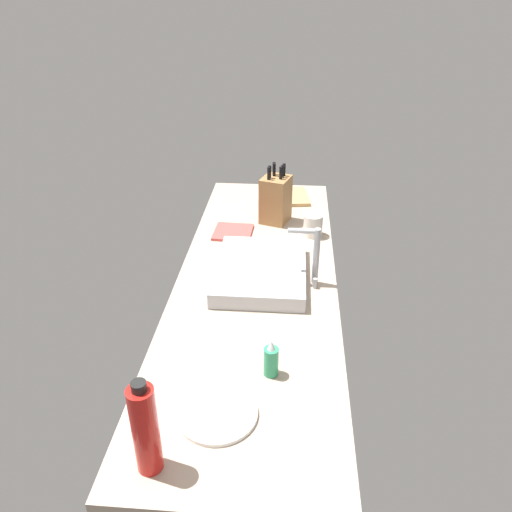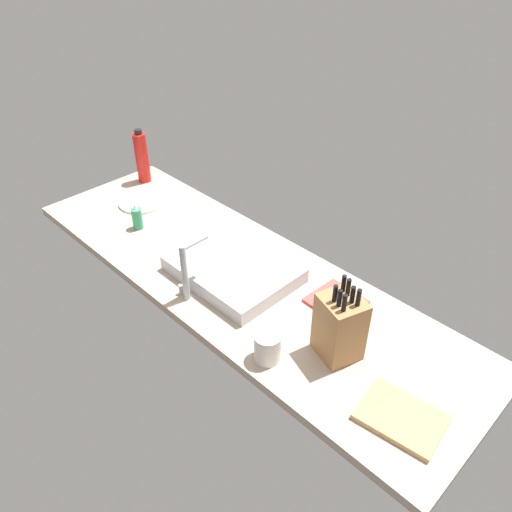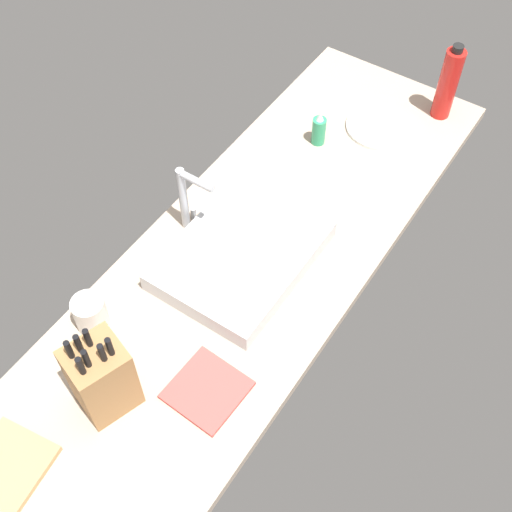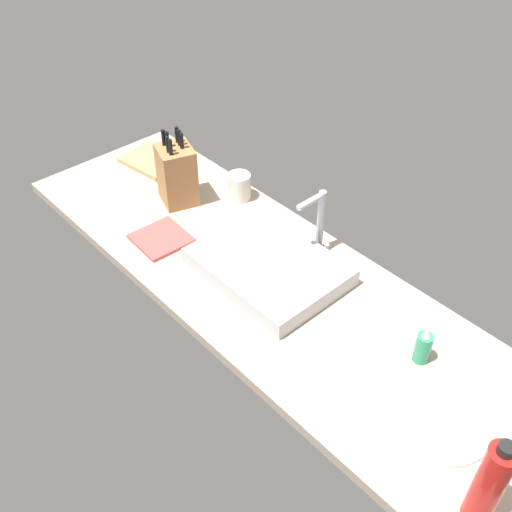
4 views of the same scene
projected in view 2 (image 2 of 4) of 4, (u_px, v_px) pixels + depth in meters
The scene contains 10 objects.
countertop_slab at pixel (237, 277), 192.64cm from camera, with size 196.96×61.41×3.50cm, color tan.
sink_basin at pixel (233, 269), 189.16cm from camera, with size 45.07×34.28×5.97cm, color #B7BABF.
faucet at pixel (187, 267), 173.01cm from camera, with size 5.50×11.97×22.93cm.
knife_block at pixel (340, 326), 152.80cm from camera, with size 16.14×15.42×27.61cm.
cutting_board at pixel (401, 417), 138.76cm from camera, with size 22.72×16.69×1.80cm, color tan.
soap_bottle at pixel (137, 218), 214.16cm from camera, with size 4.43×4.43×12.12cm.
water_bottle at pixel (142, 157), 244.47cm from camera, with size 6.30×6.30×26.87cm.
dinner_plate at pixel (142, 201), 234.15cm from camera, with size 21.93×21.93×1.20cm, color white.
dish_towel at pixel (336, 301), 177.95cm from camera, with size 17.17×16.99×1.20cm, color #CC4C47.
coffee_mug at pixel (267, 347), 154.42cm from camera, with size 8.51×8.51×9.93cm, color silver.
Camera 2 is at (-111.69, 100.44, 122.85)cm, focal length 35.22 mm.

